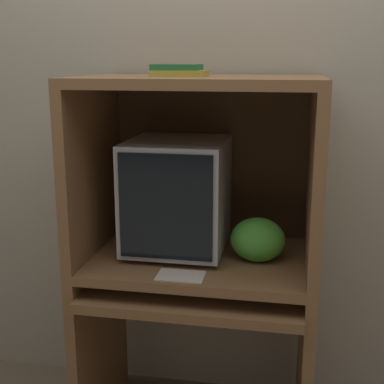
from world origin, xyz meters
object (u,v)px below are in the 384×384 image
object	(u,v)px
crt_monitor	(178,194)
book_stack	(178,71)
keyboard	(174,282)
snack_bag	(258,240)
mouse	(256,288)

from	to	relation	value
crt_monitor	book_stack	xyz separation A→B (m)	(0.02, -0.08, 0.47)
keyboard	book_stack	distance (m)	0.78
keyboard	snack_bag	distance (m)	0.35
snack_bag	mouse	bearing A→B (deg)	-88.25
snack_bag	crt_monitor	bearing A→B (deg)	168.30
crt_monitor	snack_bag	size ratio (longest dim) A/B	2.16
keyboard	snack_bag	xyz separation A→B (m)	(0.30, 0.08, 0.16)
keyboard	snack_bag	bearing A→B (deg)	14.53
mouse	keyboard	bearing A→B (deg)	178.82
snack_bag	book_stack	bearing A→B (deg)	-178.23
snack_bag	book_stack	world-z (taller)	book_stack
crt_monitor	mouse	xyz separation A→B (m)	(0.32, -0.15, -0.30)
crt_monitor	snack_bag	distance (m)	0.36
book_stack	crt_monitor	bearing A→B (deg)	106.70
crt_monitor	book_stack	distance (m)	0.48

